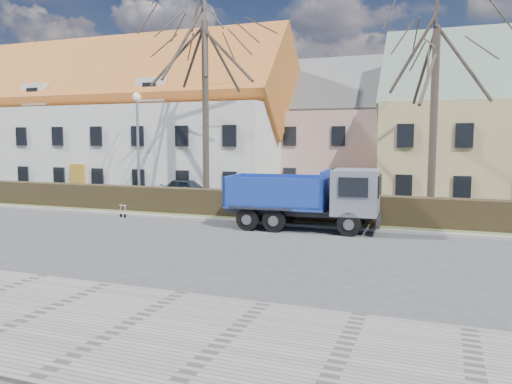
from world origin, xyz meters
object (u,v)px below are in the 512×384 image
at_px(streetlight, 138,151).
at_px(cart_frame, 120,210).
at_px(dump_truck, 298,198).
at_px(parked_car_a, 190,190).

xyz_separation_m(streetlight, cart_frame, (0.79, -2.92, -2.92)).
distance_m(dump_truck, cart_frame, 9.34).
relative_size(streetlight, parked_car_a, 1.52).
height_order(dump_truck, cart_frame, dump_truck).
height_order(dump_truck, parked_car_a, dump_truck).
bearing_deg(parked_car_a, cart_frame, -168.71).
bearing_deg(streetlight, parked_car_a, 75.36).
distance_m(streetlight, cart_frame, 4.20).
bearing_deg(cart_frame, dump_truck, -0.46).
relative_size(dump_truck, parked_car_a, 1.60).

